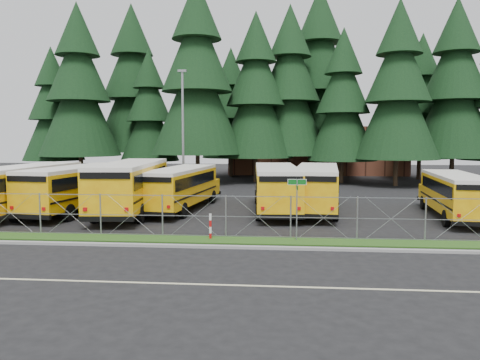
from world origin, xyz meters
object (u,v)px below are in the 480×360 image
object	(u,v)px
bus_6	(317,189)
striped_bollard	(210,227)
bus_2	(132,188)
street_sign	(297,196)
light_standard	(183,127)
bus_east	(454,196)
bus_1	(80,189)
bus_0	(30,189)
bus_5	(276,189)
bus_3	(182,189)

from	to	relation	value
bus_6	striped_bollard	world-z (taller)	bus_6
bus_2	striped_bollard	bearing A→B (deg)	-54.60
street_sign	light_standard	distance (m)	19.65
street_sign	striped_bollard	world-z (taller)	street_sign
bus_6	striped_bollard	xyz separation A→B (m)	(-5.44, -8.61, -0.83)
bus_2	bus_east	world-z (taller)	bus_2
bus_1	bus_east	world-z (taller)	bus_1
bus_0	bus_6	xyz separation A→B (m)	(17.72, 1.99, -0.04)
bus_5	bus_0	bearing A→B (deg)	-177.11
bus_5	light_standard	bearing A→B (deg)	127.46
bus_east	bus_5	bearing A→B (deg)	177.72
bus_2	bus_3	bearing A→B (deg)	22.62
bus_2	bus_east	bearing A→B (deg)	-5.19
bus_1	bus_6	size ratio (longest dim) A/B	1.01
bus_east	striped_bollard	world-z (taller)	bus_east
bus_1	bus_5	xyz separation A→B (m)	(12.17, 1.14, -0.00)
bus_2	light_standard	distance (m)	10.94
bus_6	light_standard	size ratio (longest dim) A/B	1.08
bus_1	light_standard	distance (m)	11.71
bus_3	bus_6	xyz separation A→B (m)	(8.57, 0.08, 0.07)
bus_0	light_standard	world-z (taller)	light_standard
bus_3	striped_bollard	distance (m)	9.11
bus_3	street_sign	bearing A→B (deg)	-43.43
bus_0	bus_2	bearing A→B (deg)	6.91
bus_1	bus_2	distance (m)	3.36
bus_east	street_sign	distance (m)	11.49
light_standard	street_sign	bearing A→B (deg)	-62.98
bus_5	bus_east	distance (m)	10.33
bus_east	striped_bollard	xyz separation A→B (m)	(-13.10, -6.87, -0.69)
striped_bollard	bus_1	bearing A→B (deg)	142.27
bus_1	striped_bollard	world-z (taller)	bus_1
bus_0	bus_1	bearing A→B (deg)	13.44
bus_1	bus_3	distance (m)	6.30
bus_1	bus_5	world-z (taller)	bus_1
striped_bollard	light_standard	xyz separation A→B (m)	(-4.88, 17.25, 4.90)
bus_0	bus_1	size ratio (longest dim) A/B	1.02
bus_1	bus_2	world-z (taller)	bus_2
bus_3	bus_6	distance (m)	8.57
bus_6	light_standard	distance (m)	14.07
bus_2	bus_5	size ratio (longest dim) A/B	1.10
bus_0	bus_3	bearing A→B (deg)	14.41
bus_0	bus_east	bearing A→B (deg)	3.20
bus_3	striped_bollard	xyz separation A→B (m)	(3.13, -8.52, -0.76)
bus_0	bus_1	distance (m)	3.05
street_sign	striped_bollard	bearing A→B (deg)	-179.63
bus_6	street_sign	xyz separation A→B (m)	(-1.54, -8.58, 0.60)
bus_3	bus_5	bearing A→B (deg)	5.10
bus_1	light_standard	size ratio (longest dim) A/B	1.08
bus_2	light_standard	xyz separation A→B (m)	(1.05, 10.16, 3.92)
bus_1	bus_6	xyz separation A→B (m)	(14.73, 1.42, -0.01)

